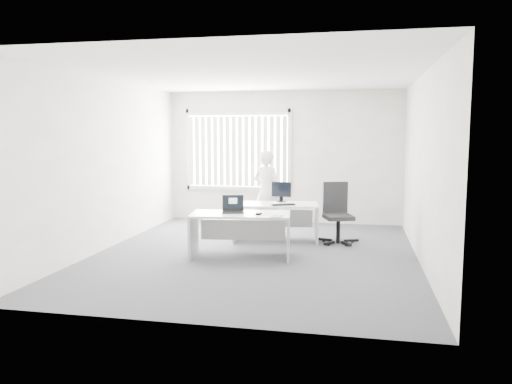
% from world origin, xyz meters
% --- Properties ---
extents(ground, '(6.00, 6.00, 0.00)m').
position_xyz_m(ground, '(0.00, 0.00, 0.00)').
color(ground, '#5B5C63').
rests_on(ground, ground).
extents(wall_back, '(5.00, 0.02, 2.80)m').
position_xyz_m(wall_back, '(0.00, 3.00, 1.40)').
color(wall_back, white).
rests_on(wall_back, ground).
extents(wall_front, '(5.00, 0.02, 2.80)m').
position_xyz_m(wall_front, '(0.00, -3.00, 1.40)').
color(wall_front, white).
rests_on(wall_front, ground).
extents(wall_left, '(0.02, 6.00, 2.80)m').
position_xyz_m(wall_left, '(-2.50, 0.00, 1.40)').
color(wall_left, white).
rests_on(wall_left, ground).
extents(wall_right, '(0.02, 6.00, 2.80)m').
position_xyz_m(wall_right, '(2.50, 0.00, 1.40)').
color(wall_right, white).
rests_on(wall_right, ground).
extents(ceiling, '(5.00, 6.00, 0.02)m').
position_xyz_m(ceiling, '(0.00, 0.00, 2.80)').
color(ceiling, white).
rests_on(ceiling, wall_back).
extents(window, '(2.32, 0.06, 1.76)m').
position_xyz_m(window, '(-1.00, 2.96, 1.55)').
color(window, silver).
rests_on(window, wall_back).
extents(blinds, '(2.20, 0.10, 1.50)m').
position_xyz_m(blinds, '(-1.00, 2.90, 1.52)').
color(blinds, white).
rests_on(blinds, wall_back).
extents(desk_near, '(1.59, 0.89, 0.69)m').
position_xyz_m(desk_near, '(-0.18, -0.25, 0.50)').
color(desk_near, silver).
rests_on(desk_near, ground).
extents(desk_far, '(1.55, 0.88, 0.67)m').
position_xyz_m(desk_far, '(0.16, 1.01, 0.48)').
color(desk_far, silver).
rests_on(desk_far, ground).
extents(office_chair, '(0.77, 0.77, 1.06)m').
position_xyz_m(office_chair, '(1.24, 1.11, 0.33)').
color(office_chair, black).
rests_on(office_chair, ground).
extents(person, '(0.68, 0.57, 1.59)m').
position_xyz_m(person, '(-0.14, 1.81, 0.79)').
color(person, white).
rests_on(person, ground).
extents(laptop, '(0.40, 0.37, 0.26)m').
position_xyz_m(laptop, '(-0.30, -0.22, 0.82)').
color(laptop, black).
rests_on(laptop, desk_near).
extents(paper_sheet, '(0.38, 0.33, 0.00)m').
position_xyz_m(paper_sheet, '(0.24, -0.25, 0.69)').
color(paper_sheet, white).
rests_on(paper_sheet, desk_near).
extents(mouse, '(0.08, 0.11, 0.04)m').
position_xyz_m(mouse, '(0.12, -0.34, 0.71)').
color(mouse, silver).
rests_on(mouse, paper_sheet).
extents(booklet, '(0.17, 0.22, 0.01)m').
position_xyz_m(booklet, '(0.42, -0.45, 0.70)').
color(booklet, white).
rests_on(booklet, desk_near).
extents(keyboard, '(0.42, 0.29, 0.02)m').
position_xyz_m(keyboard, '(0.32, 0.86, 0.68)').
color(keyboard, black).
rests_on(keyboard, desk_far).
extents(monitor, '(0.37, 0.16, 0.36)m').
position_xyz_m(monitor, '(0.22, 1.29, 0.85)').
color(monitor, black).
rests_on(monitor, desk_far).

